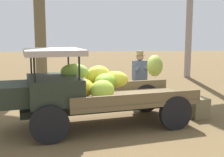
# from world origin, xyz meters

# --- Properties ---
(ground_plane) EXTENTS (60.00, 60.00, 0.00)m
(ground_plane) POSITION_xyz_m (0.00, 0.00, 0.00)
(ground_plane) COLOR brown
(truck) EXTENTS (4.66, 2.61, 1.83)m
(truck) POSITION_xyz_m (0.40, 0.37, 0.88)
(truck) COLOR #232B20
(truck) RESTS_ON ground
(farmer) EXTENTS (0.54, 0.50, 1.66)m
(farmer) POSITION_xyz_m (-1.19, -1.53, 0.94)
(farmer) COLOR #383A4E
(farmer) RESTS_ON ground
(wooden_crate) EXTENTS (0.55, 0.64, 0.52)m
(wooden_crate) POSITION_xyz_m (-2.50, -0.26, 0.26)
(wooden_crate) COLOR olive
(wooden_crate) RESTS_ON ground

